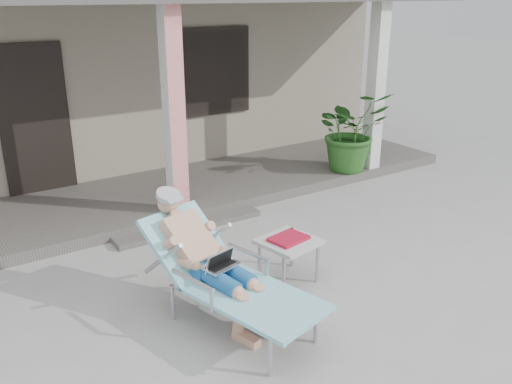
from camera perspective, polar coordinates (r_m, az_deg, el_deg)
ground at (r=5.67m, az=1.64°, el=-10.26°), size 60.00×60.00×0.00m
house at (r=10.92m, az=-18.73°, el=12.86°), size 10.40×5.40×3.30m
porch_deck at (r=8.04m, az=-10.71°, el=-0.52°), size 10.00×2.00×0.15m
porch_overhang at (r=7.48m, az=-11.95°, el=19.17°), size 10.00×2.30×2.85m
porch_step at (r=7.08m, az=-6.99°, el=-3.57°), size 2.00×0.30×0.07m
lounger at (r=4.88m, az=-4.15°, el=-5.66°), size 1.12×1.93×1.21m
side_table at (r=5.69m, az=3.43°, el=-5.46°), size 0.64×0.64×0.49m
potted_palm at (r=8.86m, az=9.96°, el=6.36°), size 1.36×1.24×1.29m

